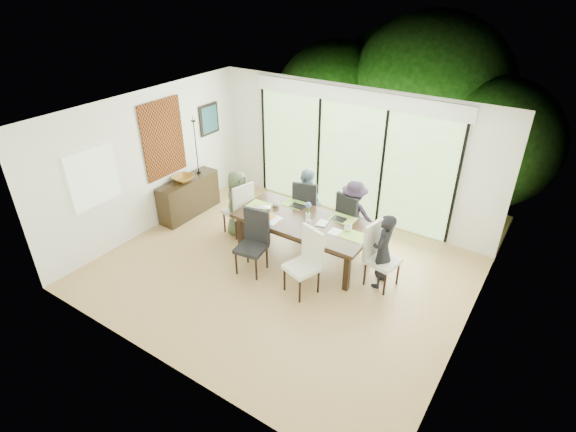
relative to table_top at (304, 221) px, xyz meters
The scene contains 62 objects.
floor 0.98m from the table_top, 96.22° to the right, with size 6.00×5.00×0.01m, color olive.
ceiling 2.08m from the table_top, 96.22° to the right, with size 6.00×5.00×0.01m, color white.
wall_back 1.97m from the table_top, 92.16° to the left, with size 6.00×0.02×2.70m, color white.
wall_front 3.22m from the table_top, 91.28° to the right, with size 6.00×0.02×2.70m, color beige.
wall_left 3.21m from the table_top, 168.18° to the right, with size 0.02×5.00×2.70m, color beige.
wall_right 3.07m from the table_top, 12.37° to the right, with size 0.02×5.00×2.70m, color silver.
glass_doors 1.89m from the table_top, 92.20° to the left, with size 4.20×0.02×2.30m, color #598C3F.
blinds_header 2.54m from the table_top, 92.22° to the left, with size 4.40×0.06×0.28m, color white.
mullion_a 2.87m from the table_top, 140.09° to the left, with size 0.05×0.04×2.30m, color black.
mullion_b 2.03m from the table_top, 112.99° to the left, with size 0.05×0.04×2.30m, color black.
mullion_c 1.98m from the table_top, 70.87° to the left, with size 0.05×0.04×2.30m, color black.
mullion_d 2.76m from the table_top, 41.81° to the left, with size 0.05×0.04×2.30m, color black.
side_window 3.64m from the table_top, 148.75° to the right, with size 0.02×0.90×1.00m, color #8CAD7F.
deck 2.86m from the table_top, 91.46° to the left, with size 6.00×1.80×0.10m, color brown.
rail_top 3.56m from the table_top, 91.13° to the left, with size 6.00×0.08×0.06m, color #523823.
foliage_left 4.98m from the table_top, 112.32° to the left, with size 3.20×3.20×3.20m, color #14380F.
foliage_mid 5.28m from the table_top, 86.34° to the left, with size 4.00×4.00×4.00m, color #14380F.
foliage_right 4.88m from the table_top, 63.94° to the left, with size 2.80×2.80×2.80m, color #14380F.
foliage_far 5.96m from the table_top, 96.53° to the left, with size 3.60×3.60×3.60m, color #14380F.
table_top is the anchor object (origin of this frame).
table_apron 0.09m from the table_top, 90.00° to the left, with size 2.22×0.91×0.10m, color black.
table_leg_fl 1.22m from the table_top, 158.29° to the right, with size 0.09×0.09×0.70m, color black.
table_leg_fr 1.22m from the table_top, 21.71° to the right, with size 0.09×0.09×0.70m, color black.
table_leg_bl 1.22m from the table_top, 158.29° to the left, with size 0.09×0.09×0.70m, color black.
table_leg_br 1.22m from the table_top, 21.71° to the left, with size 0.09×0.09×0.70m, color black.
chair_left_end 1.51m from the table_top, behind, with size 0.46×0.46×1.11m, color beige, non-canonical shape.
chair_right_end 1.51m from the table_top, ahead, with size 0.46×0.46×1.11m, color silver, non-canonical shape.
chair_far_left 0.98m from the table_top, 117.90° to the left, with size 0.46×0.46×1.11m, color black, non-canonical shape.
chair_far_right 1.03m from the table_top, 57.09° to the left, with size 0.46×0.46×1.11m, color black, non-canonical shape.
chair_near_left 1.02m from the table_top, 119.89° to the right, with size 0.46×0.46×1.11m, color black, non-canonical shape.
chair_near_right 1.02m from the table_top, 60.11° to the right, with size 0.46×0.46×1.11m, color white, non-canonical shape.
person_left_end 1.48m from the table_top, behind, with size 0.61×0.38×1.30m, color #425035.
person_right_end 1.48m from the table_top, ahead, with size 0.61×0.38×1.30m, color black.
person_far_left 0.95m from the table_top, 118.47° to the left, with size 0.61×0.38×1.30m, color slate.
person_far_right 1.00m from the table_top, 56.47° to the left, with size 0.61×0.38×1.30m, color #291F2F.
placemat_left 0.95m from the table_top, behind, with size 0.44×0.32×0.01m, color #81B13F.
placemat_right 0.95m from the table_top, ahead, with size 0.44×0.32×0.01m, color #88B942.
placemat_far_l 0.60m from the table_top, 138.37° to the left, with size 0.44×0.32×0.01m, color #74A83C.
placemat_far_r 0.68m from the table_top, 36.03° to the left, with size 0.44×0.32×0.01m, color #82AC3D.
placemat_paper 0.63m from the table_top, 151.39° to the right, with size 0.44×0.32×0.01m, color white.
tablet_far_l 0.50m from the table_top, 135.00° to the left, with size 0.26×0.18×0.01m, color black.
tablet_far_r 0.61m from the table_top, 34.99° to the left, with size 0.24×0.17×0.01m, color black.
papers 0.70m from the table_top, ahead, with size 0.30×0.22×0.00m, color white.
platter_base 0.63m from the table_top, 151.39° to the right, with size 0.26×0.26×0.02m, color white.
platter_snacks 0.63m from the table_top, 151.39° to the right, with size 0.20×0.20×0.01m, color orange.
vase 0.12m from the table_top, 45.00° to the left, with size 0.08×0.08×0.12m, color silver.
hyacinth_stems 0.22m from the table_top, 45.00° to the left, with size 0.04×0.04×0.16m, color #337226.
hyacinth_blooms 0.32m from the table_top, 45.00° to the left, with size 0.11×0.11×0.11m, color #5068C8.
laptop 0.86m from the table_top, behind, with size 0.33×0.21×0.03m, color silver.
cup_a 0.72m from the table_top, 167.91° to the left, with size 0.13×0.13×0.10m, color white.
cup_b 0.20m from the table_top, 33.69° to the right, with size 0.10×0.10×0.09m, color white.
cup_c 0.81m from the table_top, ahead, with size 0.13×0.13×0.10m, color white.
book 0.26m from the table_top, 11.31° to the left, with size 0.17×0.23×0.02m, color white.
sideboard 2.85m from the table_top, behind, with size 0.40×1.42×0.80m, color black.
bowl 2.83m from the table_top, behind, with size 0.42×0.42×0.10m, color #8A5F1E.
candlestick_base 2.86m from the table_top, behind, with size 0.09×0.09×0.04m, color black.
candlestick_shaft 2.93m from the table_top, behind, with size 0.02×0.02×1.11m, color black.
candlestick_pan 3.10m from the table_top, behind, with size 0.09×0.09×0.03m, color black.
candle 3.12m from the table_top, behind, with size 0.03×0.03×0.09m, color silver.
tapestry 3.20m from the table_top, behind, with size 0.02×1.00×1.50m, color brown.
art_frame 3.38m from the table_top, 160.86° to the left, with size 0.03×0.55×0.65m, color black.
art_canvas 3.36m from the table_top, 160.74° to the left, with size 0.01×0.45×0.55m, color #17414A.
Camera 1 is at (3.56, -5.13, 4.66)m, focal length 28.00 mm.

